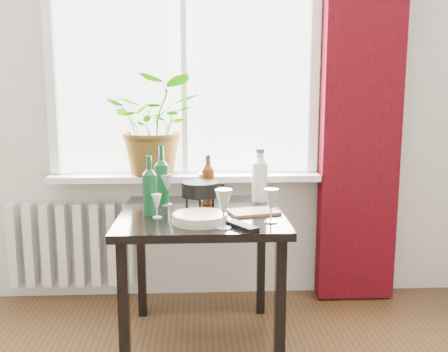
{
  "coord_description": "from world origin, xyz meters",
  "views": [
    {
      "loc": [
        0.09,
        -1.01,
        1.36
      ],
      "look_at": [
        0.22,
        1.55,
        0.93
      ],
      "focal_mm": 40.0,
      "sensor_mm": 36.0,
      "label": 1
    }
  ],
  "objects_px": {
    "radiator": "(72,244)",
    "wineglass_front_left": "(157,206)",
    "fondue_pot": "(200,196)",
    "wineglass_back_left": "(166,189)",
    "tv_remote": "(242,226)",
    "wineglass_front_right": "(224,208)",
    "wineglass_back_center": "(205,187)",
    "cutting_board": "(253,212)",
    "plate_stack": "(200,218)",
    "table": "(202,229)",
    "cleaning_bottle": "(260,174)",
    "wineglass_far_right": "(271,205)",
    "wine_bottle_left": "(150,185)",
    "wine_bottle_right": "(162,175)",
    "potted_plant": "(156,125)",
    "bottle_amber": "(208,178)"
  },
  "relations": [
    {
      "from": "fondue_pot",
      "to": "cutting_board",
      "type": "bearing_deg",
      "value": -32.43
    },
    {
      "from": "bottle_amber",
      "to": "wineglass_back_center",
      "type": "height_order",
      "value": "bottle_amber"
    },
    {
      "from": "cleaning_bottle",
      "to": "wineglass_front_right",
      "type": "distance_m",
      "value": 0.63
    },
    {
      "from": "wineglass_far_right",
      "to": "wineglass_back_center",
      "type": "relative_size",
      "value": 1.02
    },
    {
      "from": "radiator",
      "to": "fondue_pot",
      "type": "bearing_deg",
      "value": -34.26
    },
    {
      "from": "potted_plant",
      "to": "wine_bottle_right",
      "type": "distance_m",
      "value": 0.49
    },
    {
      "from": "wineglass_back_left",
      "to": "tv_remote",
      "type": "xyz_separation_m",
      "value": [
        0.38,
        -0.51,
        -0.08
      ]
    },
    {
      "from": "wineglass_far_right",
      "to": "wineglass_front_left",
      "type": "bearing_deg",
      "value": 168.3
    },
    {
      "from": "wine_bottle_right",
      "to": "wineglass_far_right",
      "type": "distance_m",
      "value": 0.7
    },
    {
      "from": "plate_stack",
      "to": "wineglass_far_right",
      "type": "bearing_deg",
      "value": -2.08
    },
    {
      "from": "tv_remote",
      "to": "radiator",
      "type": "bearing_deg",
      "value": 105.11
    },
    {
      "from": "radiator",
      "to": "wineglass_back_center",
      "type": "distance_m",
      "value": 1.04
    },
    {
      "from": "bottle_amber",
      "to": "wineglass_back_center",
      "type": "distance_m",
      "value": 0.08
    },
    {
      "from": "fondue_pot",
      "to": "cutting_board",
      "type": "height_order",
      "value": "fondue_pot"
    },
    {
      "from": "cleaning_bottle",
      "to": "tv_remote",
      "type": "height_order",
      "value": "cleaning_bottle"
    },
    {
      "from": "wine_bottle_left",
      "to": "bottle_amber",
      "type": "height_order",
      "value": "wine_bottle_left"
    },
    {
      "from": "potted_plant",
      "to": "wineglass_back_left",
      "type": "xyz_separation_m",
      "value": [
        0.08,
        -0.43,
        -0.33
      ]
    },
    {
      "from": "wineglass_back_left",
      "to": "cutting_board",
      "type": "bearing_deg",
      "value": -25.03
    },
    {
      "from": "radiator",
      "to": "wineglass_front_left",
      "type": "distance_m",
      "value": 1.06
    },
    {
      "from": "radiator",
      "to": "wine_bottle_right",
      "type": "relative_size",
      "value": 2.37
    },
    {
      "from": "potted_plant",
      "to": "wineglass_far_right",
      "type": "height_order",
      "value": "potted_plant"
    },
    {
      "from": "fondue_pot",
      "to": "potted_plant",
      "type": "bearing_deg",
      "value": 102.14
    },
    {
      "from": "potted_plant",
      "to": "cutting_board",
      "type": "bearing_deg",
      "value": -49.72
    },
    {
      "from": "tv_remote",
      "to": "wineglass_front_right",
      "type": "bearing_deg",
      "value": 146.65
    },
    {
      "from": "wineglass_front_right",
      "to": "wineglass_back_center",
      "type": "relative_size",
      "value": 1.13
    },
    {
      "from": "wine_bottle_right",
      "to": "wineglass_front_right",
      "type": "xyz_separation_m",
      "value": [
        0.32,
        -0.52,
        -0.07
      ]
    },
    {
      "from": "potted_plant",
      "to": "wineglass_back_center",
      "type": "distance_m",
      "value": 0.56
    },
    {
      "from": "wine_bottle_left",
      "to": "bottle_amber",
      "type": "bearing_deg",
      "value": 40.56
    },
    {
      "from": "wine_bottle_right",
      "to": "cutting_board",
      "type": "bearing_deg",
      "value": -25.28
    },
    {
      "from": "wine_bottle_left",
      "to": "cleaning_bottle",
      "type": "height_order",
      "value": "cleaning_bottle"
    },
    {
      "from": "wineglass_back_center",
      "to": "cutting_board",
      "type": "bearing_deg",
      "value": -51.13
    },
    {
      "from": "radiator",
      "to": "wineglass_front_left",
      "type": "bearing_deg",
      "value": -49.82
    },
    {
      "from": "wineglass_front_left",
      "to": "tv_remote",
      "type": "xyz_separation_m",
      "value": [
        0.41,
        -0.21,
        -0.05
      ]
    },
    {
      "from": "cutting_board",
      "to": "radiator",
      "type": "bearing_deg",
      "value": 149.24
    },
    {
      "from": "cutting_board",
      "to": "bottle_amber",
      "type": "bearing_deg",
      "value": 132.16
    },
    {
      "from": "wine_bottle_left",
      "to": "cutting_board",
      "type": "bearing_deg",
      "value": 0.74
    },
    {
      "from": "wineglass_back_left",
      "to": "radiator",
      "type": "bearing_deg",
      "value": 145.52
    },
    {
      "from": "radiator",
      "to": "wineglass_front_right",
      "type": "bearing_deg",
      "value": -45.07
    },
    {
      "from": "bottle_amber",
      "to": "cleaning_bottle",
      "type": "distance_m",
      "value": 0.3
    },
    {
      "from": "wineglass_back_center",
      "to": "plate_stack",
      "type": "distance_m",
      "value": 0.49
    },
    {
      "from": "radiator",
      "to": "wineglass_front_right",
      "type": "xyz_separation_m",
      "value": [
        0.95,
        -0.95,
        0.45
      ]
    },
    {
      "from": "wineglass_back_center",
      "to": "cutting_board",
      "type": "xyz_separation_m",
      "value": [
        0.25,
        -0.31,
        -0.08
      ]
    },
    {
      "from": "table",
      "to": "cleaning_bottle",
      "type": "height_order",
      "value": "cleaning_bottle"
    },
    {
      "from": "wine_bottle_left",
      "to": "wineglass_front_right",
      "type": "bearing_deg",
      "value": -37.45
    },
    {
      "from": "cutting_board",
      "to": "wineglass_front_right",
      "type": "bearing_deg",
      "value": -120.5
    },
    {
      "from": "wineglass_back_left",
      "to": "tv_remote",
      "type": "relative_size",
      "value": 0.94
    },
    {
      "from": "wine_bottle_right",
      "to": "wineglass_front_right",
      "type": "bearing_deg",
      "value": -58.24
    },
    {
      "from": "radiator",
      "to": "cutting_board",
      "type": "relative_size",
      "value": 3.16
    },
    {
      "from": "wine_bottle_left",
      "to": "wine_bottle_right",
      "type": "distance_m",
      "value": 0.24
    },
    {
      "from": "radiator",
      "to": "cutting_board",
      "type": "height_order",
      "value": "cutting_board"
    }
  ]
}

